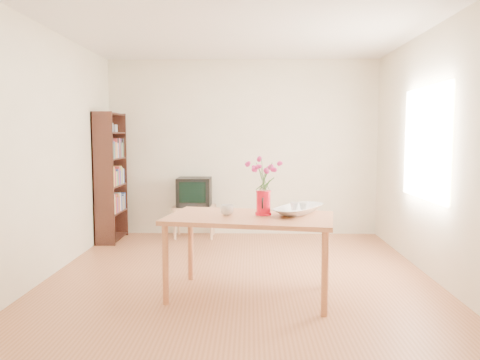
{
  "coord_description": "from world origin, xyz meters",
  "views": [
    {
      "loc": [
        0.11,
        -4.74,
        1.48
      ],
      "look_at": [
        0.0,
        0.3,
        1.0
      ],
      "focal_mm": 35.0,
      "sensor_mm": 36.0,
      "label": 1
    }
  ],
  "objects_px": {
    "mug": "(227,210)",
    "television": "(194,191)",
    "pitcher": "(263,204)",
    "table": "(250,224)",
    "bowl": "(299,191)"
  },
  "relations": [
    {
      "from": "table",
      "to": "television",
      "type": "height_order",
      "value": "television"
    },
    {
      "from": "television",
      "to": "table",
      "type": "bearing_deg",
      "value": -72.34
    },
    {
      "from": "pitcher",
      "to": "bowl",
      "type": "xyz_separation_m",
      "value": [
        0.33,
        0.07,
        0.11
      ]
    },
    {
      "from": "pitcher",
      "to": "bowl",
      "type": "relative_size",
      "value": 0.51
    },
    {
      "from": "table",
      "to": "television",
      "type": "distance_m",
      "value": 2.64
    },
    {
      "from": "table",
      "to": "mug",
      "type": "bearing_deg",
      "value": -178.21
    },
    {
      "from": "pitcher",
      "to": "mug",
      "type": "relative_size",
      "value": 1.86
    },
    {
      "from": "bowl",
      "to": "television",
      "type": "distance_m",
      "value": 2.71
    },
    {
      "from": "pitcher",
      "to": "mug",
      "type": "height_order",
      "value": "pitcher"
    },
    {
      "from": "bowl",
      "to": "television",
      "type": "xyz_separation_m",
      "value": [
        -1.26,
        2.38,
        -0.29
      ]
    },
    {
      "from": "pitcher",
      "to": "television",
      "type": "bearing_deg",
      "value": 116.6
    },
    {
      "from": "bowl",
      "to": "television",
      "type": "bearing_deg",
      "value": 117.94
    },
    {
      "from": "mug",
      "to": "television",
      "type": "xyz_separation_m",
      "value": [
        -0.6,
        2.48,
        -0.13
      ]
    },
    {
      "from": "pitcher",
      "to": "table",
      "type": "bearing_deg",
      "value": -150.37
    },
    {
      "from": "bowl",
      "to": "mug",
      "type": "bearing_deg",
      "value": -171.79
    }
  ]
}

